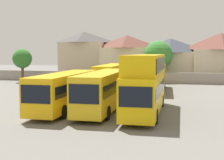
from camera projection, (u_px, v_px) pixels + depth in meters
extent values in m
plane|color=slate|center=(136.00, 88.00, 45.05)|extent=(140.00, 140.00, 0.00)
cube|color=gray|center=(143.00, 78.00, 52.69)|extent=(56.00, 0.50, 1.80)
cube|color=#EEB011|center=(66.00, 90.00, 28.01)|extent=(2.56, 11.52, 2.92)
cube|color=black|center=(35.00, 94.00, 22.38)|extent=(2.23, 0.08, 1.31)
cube|color=black|center=(66.00, 86.00, 27.98)|extent=(2.59, 10.60, 0.92)
cylinder|color=black|center=(63.00, 112.00, 24.40)|extent=(0.30, 1.10, 1.10)
cylinder|color=black|center=(35.00, 111.00, 24.92)|extent=(0.30, 1.10, 1.10)
cylinder|color=black|center=(90.00, 99.00, 31.33)|extent=(0.30, 1.10, 1.10)
cylinder|color=black|center=(68.00, 98.00, 31.85)|extent=(0.30, 1.10, 1.10)
cube|color=gold|center=(104.00, 89.00, 27.76)|extent=(2.61, 11.93, 3.05)
cube|color=black|center=(84.00, 94.00, 21.91)|extent=(2.18, 0.10, 1.37)
cube|color=black|center=(104.00, 85.00, 27.72)|extent=(2.64, 10.98, 0.96)
cylinder|color=black|center=(107.00, 113.00, 24.04)|extent=(0.31, 1.10, 1.10)
cylinder|color=black|center=(79.00, 112.00, 24.52)|extent=(0.31, 1.10, 1.10)
cylinder|color=black|center=(124.00, 99.00, 31.22)|extent=(0.31, 1.10, 1.10)
cylinder|color=black|center=(102.00, 98.00, 31.71)|extent=(0.31, 1.10, 1.10)
cube|color=#E1B30A|center=(145.00, 92.00, 26.37)|extent=(2.64, 11.79, 3.02)
cube|color=black|center=(135.00, 97.00, 20.60)|extent=(2.22, 0.10, 1.36)
cube|color=black|center=(146.00, 87.00, 26.34)|extent=(2.67, 10.85, 0.95)
cube|color=#E1B30A|center=(146.00, 64.00, 26.45)|extent=(2.58, 11.20, 1.54)
cube|color=black|center=(146.00, 64.00, 26.45)|extent=(2.66, 10.61, 1.08)
cylinder|color=black|center=(156.00, 116.00, 22.69)|extent=(0.31, 1.10, 1.10)
cylinder|color=black|center=(124.00, 115.00, 23.19)|extent=(0.31, 1.10, 1.10)
cylinder|color=black|center=(162.00, 101.00, 29.79)|extent=(0.31, 1.10, 1.10)
cylinder|color=black|center=(138.00, 100.00, 30.28)|extent=(0.31, 1.10, 1.10)
cube|color=yellow|center=(112.00, 76.00, 43.18)|extent=(2.78, 11.97, 3.05)
cube|color=black|center=(101.00, 77.00, 37.31)|extent=(2.21, 0.13, 1.37)
cube|color=black|center=(112.00, 73.00, 43.14)|extent=(2.80, 11.02, 0.96)
cylinder|color=black|center=(115.00, 89.00, 39.46)|extent=(0.32, 1.11, 1.10)
cylinder|color=black|center=(97.00, 89.00, 39.92)|extent=(0.32, 1.11, 1.10)
cylinder|color=black|center=(124.00, 83.00, 46.67)|extent=(0.32, 1.11, 1.10)
cylinder|color=black|center=(109.00, 83.00, 47.13)|extent=(0.32, 1.11, 1.10)
cube|color=yellow|center=(138.00, 76.00, 42.41)|extent=(2.84, 11.50, 3.09)
cube|color=black|center=(133.00, 77.00, 36.77)|extent=(2.18, 0.15, 1.39)
cube|color=black|center=(138.00, 74.00, 42.37)|extent=(2.85, 10.59, 0.97)
cylinder|color=black|center=(144.00, 90.00, 38.84)|extent=(0.33, 1.11, 1.10)
cylinder|color=black|center=(126.00, 89.00, 39.28)|extent=(0.33, 1.11, 1.10)
cylinder|color=black|center=(149.00, 84.00, 45.77)|extent=(0.33, 1.11, 1.10)
cylinder|color=black|center=(133.00, 84.00, 46.21)|extent=(0.33, 1.11, 1.10)
cube|color=gold|center=(155.00, 77.00, 41.88)|extent=(3.10, 11.95, 3.03)
cube|color=black|center=(153.00, 78.00, 36.02)|extent=(2.20, 0.19, 1.36)
cube|color=black|center=(155.00, 74.00, 41.85)|extent=(3.09, 11.01, 0.96)
cylinder|color=black|center=(164.00, 90.00, 38.20)|extent=(0.36, 1.11, 1.10)
cylinder|color=black|center=(144.00, 90.00, 38.60)|extent=(0.36, 1.11, 1.10)
cylinder|color=black|center=(164.00, 84.00, 45.39)|extent=(0.36, 1.11, 1.10)
cylinder|color=black|center=(148.00, 84.00, 45.79)|extent=(0.36, 1.11, 1.10)
cube|color=#C6B293|center=(84.00, 60.00, 62.57)|extent=(8.61, 6.29, 7.00)
pyramid|color=#514C4C|center=(84.00, 37.00, 62.17)|extent=(9.04, 6.61, 2.11)
cube|color=beige|center=(127.00, 64.00, 59.73)|extent=(8.85, 6.58, 5.92)
pyramid|color=brown|center=(127.00, 42.00, 59.37)|extent=(9.29, 6.91, 2.36)
cube|color=beige|center=(170.00, 66.00, 58.32)|extent=(9.77, 6.85, 5.06)
pyramid|color=#3D424C|center=(171.00, 45.00, 57.99)|extent=(10.26, 7.19, 2.56)
cube|color=beige|center=(220.00, 65.00, 55.97)|extent=(9.31, 7.40, 5.57)
pyramid|color=brown|center=(221.00, 41.00, 55.59)|extent=(9.78, 7.77, 2.91)
cylinder|color=brown|center=(23.00, 74.00, 54.27)|extent=(0.49, 0.49, 2.87)
sphere|color=#2D6B28|center=(22.00, 59.00, 54.04)|extent=(3.27, 3.27, 3.27)
cylinder|color=brown|center=(158.00, 73.00, 54.57)|extent=(0.40, 0.40, 2.91)
sphere|color=#387F33|center=(158.00, 55.00, 54.29)|extent=(4.89, 4.89, 4.89)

